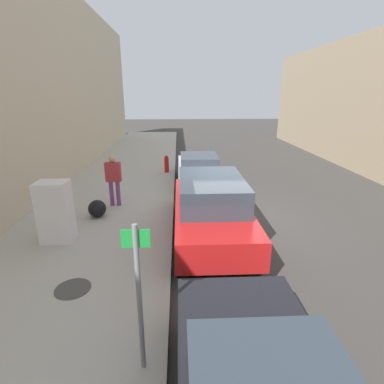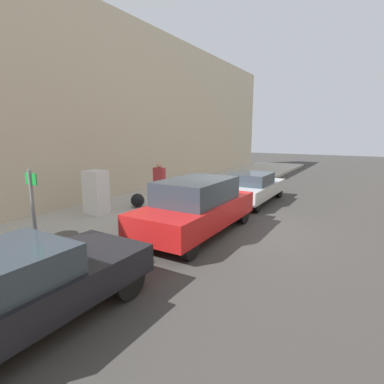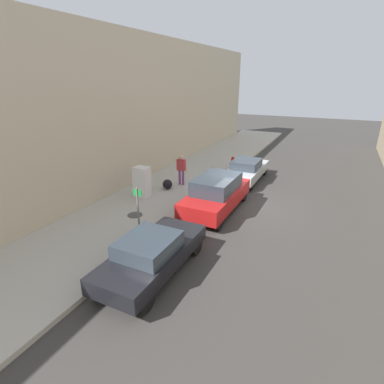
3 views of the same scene
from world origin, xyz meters
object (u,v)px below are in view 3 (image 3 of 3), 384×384
object	(u,v)px
street_sign_post	(138,212)
parked_suv_red	(216,193)
parked_sedan_silver	(247,170)
trash_bag	(167,184)
fire_hydrant	(233,162)
discarded_refrigerator	(142,182)
parked_sedan_dark	(152,254)
pedestrian_walking_far	(181,168)

from	to	relation	value
street_sign_post	parked_suv_red	xyz separation A→B (m)	(1.41, 4.36, -0.54)
parked_sedan_silver	parked_suv_red	bearing A→B (deg)	-90.00
street_sign_post	parked_sedan_silver	world-z (taller)	street_sign_post
parked_suv_red	street_sign_post	bearing A→B (deg)	-107.93
trash_bag	fire_hydrant	bearing A→B (deg)	70.55
discarded_refrigerator	street_sign_post	size ratio (longest dim) A/B	0.73
discarded_refrigerator	parked_sedan_dark	xyz separation A→B (m)	(4.07, -5.27, -0.24)
street_sign_post	pedestrian_walking_far	world-z (taller)	street_sign_post
pedestrian_walking_far	parked_sedan_silver	distance (m)	4.29
parked_suv_red	fire_hydrant	bearing A→B (deg)	102.31
trash_bag	parked_suv_red	size ratio (longest dim) A/B	0.12
street_sign_post	fire_hydrant	distance (m)	11.16
fire_hydrant	trash_bag	size ratio (longest dim) A/B	1.51
trash_bag	parked_sedan_dark	xyz separation A→B (m)	(3.45, -6.83, 0.29)
trash_bag	parked_sedan_silver	world-z (taller)	parked_sedan_silver
fire_hydrant	discarded_refrigerator	bearing A→B (deg)	-109.96
pedestrian_walking_far	parked_suv_red	bearing A→B (deg)	175.44
parked_suv_red	trash_bag	bearing A→B (deg)	160.99
fire_hydrant	parked_sedan_dark	xyz separation A→B (m)	(1.48, -12.41, 0.14)
street_sign_post	parked_sedan_dark	xyz separation A→B (m)	(1.41, -1.28, -0.69)
pedestrian_walking_far	parked_sedan_silver	world-z (taller)	pedestrian_walking_far
trash_bag	parked_sedan_dark	size ratio (longest dim) A/B	0.12
street_sign_post	trash_bag	world-z (taller)	street_sign_post
street_sign_post	parked_sedan_dark	bearing A→B (deg)	-42.27
fire_hydrant	parked_sedan_silver	bearing A→B (deg)	-48.01
parked_sedan_dark	fire_hydrant	bearing A→B (deg)	96.79
discarded_refrigerator	fire_hydrant	size ratio (longest dim) A/B	1.93
street_sign_post	discarded_refrigerator	bearing A→B (deg)	123.65
trash_bag	pedestrian_walking_far	world-z (taller)	pedestrian_walking_far
fire_hydrant	parked_suv_red	size ratio (longest dim) A/B	0.17
fire_hydrant	street_sign_post	bearing A→B (deg)	-89.65
parked_sedan_dark	pedestrian_walking_far	bearing A→B (deg)	111.50
trash_bag	parked_suv_red	xyz separation A→B (m)	(3.45, -1.19, 0.44)
fire_hydrant	pedestrian_walking_far	size ratio (longest dim) A/B	0.47
pedestrian_walking_far	parked_sedan_dark	world-z (taller)	pedestrian_walking_far
fire_hydrant	parked_suv_red	xyz separation A→B (m)	(1.48, -6.77, 0.29)
pedestrian_walking_far	parked_sedan_dark	distance (m)	8.43
fire_hydrant	parked_sedan_silver	xyz separation A→B (m)	(1.48, -1.64, 0.10)
parked_suv_red	parked_sedan_silver	distance (m)	5.13
discarded_refrigerator	parked_sedan_silver	size ratio (longest dim) A/B	0.36
fire_hydrant	pedestrian_walking_far	world-z (taller)	pedestrian_walking_far
discarded_refrigerator	parked_sedan_dark	world-z (taller)	discarded_refrigerator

